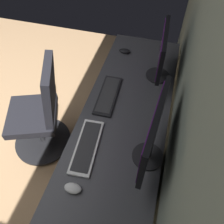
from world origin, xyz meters
TOP-DOWN VIEW (x-y plane):
  - wall_back at (0.00, 2.04)m, footprint 4.45×0.10m
  - desk at (-0.14, 1.65)m, footprint 2.36×0.64m
  - drawer_pedestal at (0.03, 1.68)m, footprint 0.40×0.51m
  - monitor_primary at (-0.01, 1.87)m, footprint 0.53×0.20m
  - monitor_secondary at (-0.80, 1.82)m, footprint 0.48×0.20m
  - keyboard_main at (-0.46, 1.48)m, footprint 0.42×0.16m
  - keyboard_spare at (0.02, 1.47)m, footprint 0.43×0.17m
  - mouse_main at (-1.04, 1.48)m, footprint 0.06×0.10m
  - mouse_spare at (0.31, 1.49)m, footprint 0.06×0.10m
  - office_chair at (-0.32, 0.89)m, footprint 0.56×0.61m

SIDE VIEW (x-z plane):
  - drawer_pedestal at x=0.03m, z-range 0.00..0.69m
  - office_chair at x=-0.32m, z-range -0.03..0.94m
  - desk at x=-0.14m, z-range 0.30..1.03m
  - keyboard_main at x=-0.46m, z-range 0.73..0.75m
  - keyboard_spare at x=0.02m, z-range 0.73..0.75m
  - mouse_main at x=-1.04m, z-range 0.73..0.76m
  - mouse_spare at x=0.31m, z-range 0.73..0.76m
  - monitor_secondary at x=-0.80m, z-range 0.76..1.18m
  - monitor_primary at x=-0.01m, z-range 0.76..1.23m
  - wall_back at x=0.00m, z-range 0.00..2.60m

